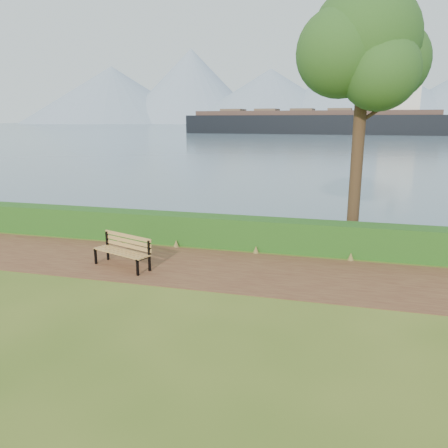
# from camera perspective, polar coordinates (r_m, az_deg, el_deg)

# --- Properties ---
(ground) EXTENTS (140.00, 140.00, 0.00)m
(ground) POSITION_cam_1_polar(r_m,az_deg,el_deg) (12.46, -4.88, -5.96)
(ground) COLOR #455E1B
(ground) RESTS_ON ground
(path) EXTENTS (40.00, 3.40, 0.01)m
(path) POSITION_cam_1_polar(r_m,az_deg,el_deg) (12.72, -4.42, -5.51)
(path) COLOR #572B1E
(path) RESTS_ON ground
(hedge) EXTENTS (32.00, 0.85, 1.00)m
(hedge) POSITION_cam_1_polar(r_m,az_deg,el_deg) (14.68, -1.52, -0.86)
(hedge) COLOR #184112
(hedge) RESTS_ON ground
(water) EXTENTS (700.00, 510.00, 0.00)m
(water) POSITION_cam_1_polar(r_m,az_deg,el_deg) (271.10, 14.29, 12.25)
(water) COLOR slate
(water) RESTS_ON ground
(mountains) EXTENTS (585.00, 190.00, 70.00)m
(mountains) POSITION_cam_1_polar(r_m,az_deg,el_deg) (417.97, 13.54, 16.40)
(mountains) COLOR #7D91A7
(mountains) RESTS_ON ground
(bench) EXTENTS (1.93, 1.15, 0.93)m
(bench) POSITION_cam_1_polar(r_m,az_deg,el_deg) (12.83, -12.94, -3.17)
(bench) COLOR black
(bench) RESTS_ON ground
(tree) EXTENTS (4.19, 3.59, 8.54)m
(tree) POSITION_cam_1_polar(r_m,az_deg,el_deg) (15.37, 17.91, 21.15)
(tree) COLOR #352515
(tree) RESTS_ON ground
(cargo_ship) EXTENTS (74.08, 16.53, 22.30)m
(cargo_ship) POSITION_cam_1_polar(r_m,az_deg,el_deg) (131.35, 12.45, 12.86)
(cargo_ship) COLOR black
(cargo_ship) RESTS_ON ground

